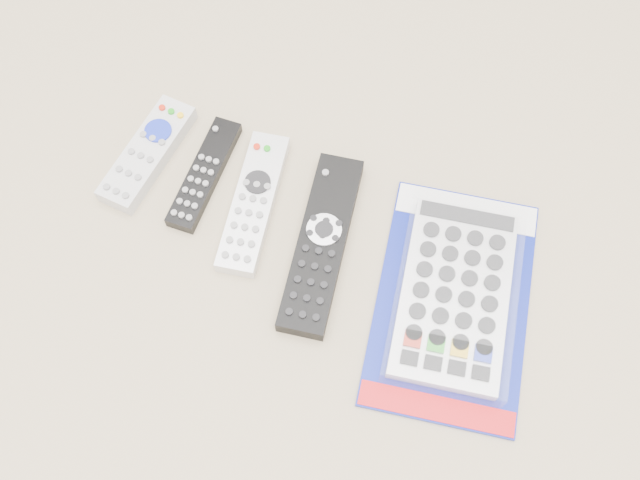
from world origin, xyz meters
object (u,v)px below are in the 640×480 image
at_px(jumbo_remote_packaged, 455,294).
at_px(remote_small_grey, 147,154).
at_px(remote_slim_black, 204,174).
at_px(remote_silver_dvd, 253,203).
at_px(remote_large_black, 322,244).

bearing_deg(jumbo_remote_packaged, remote_small_grey, 165.31).
relative_size(remote_small_grey, remote_slim_black, 1.03).
bearing_deg(jumbo_remote_packaged, remote_silver_dvd, 165.29).
bearing_deg(remote_small_grey, remote_large_black, -3.92).
xyz_separation_m(remote_small_grey, remote_slim_black, (0.08, 0.00, -0.00)).
xyz_separation_m(remote_small_grey, jumbo_remote_packaged, (0.44, -0.04, 0.01)).
xyz_separation_m(remote_slim_black, jumbo_remote_packaged, (0.35, -0.04, 0.01)).
xyz_separation_m(remote_slim_black, remote_large_black, (0.18, -0.04, 0.00)).
bearing_deg(remote_small_grey, remote_silver_dvd, -1.29).
distance_m(remote_slim_black, jumbo_remote_packaged, 0.36).
bearing_deg(jumbo_remote_packaged, remote_large_black, 169.27).
xyz_separation_m(remote_large_black, jumbo_remote_packaged, (0.17, -0.00, 0.01)).
distance_m(remote_silver_dvd, remote_large_black, 0.11).
height_order(remote_small_grey, remote_slim_black, remote_small_grey).
distance_m(remote_small_grey, remote_silver_dvd, 0.16).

